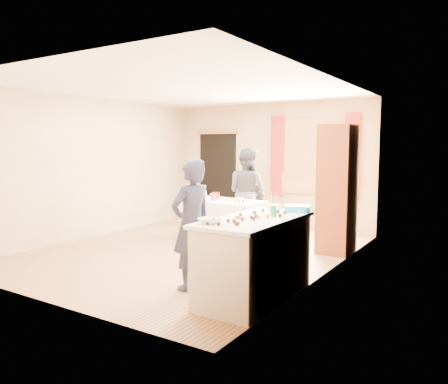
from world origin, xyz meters
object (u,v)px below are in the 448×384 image
Objects in this scene: chair at (252,219)px; girl at (192,224)px; counter at (255,258)px; woman at (248,193)px; party_table at (223,217)px; cabinet at (337,189)px.

girl reaches higher than chair.
girl is at bearing -170.56° from counter.
party_table is at bearing 88.92° from woman.
party_table is at bearing -171.55° from cabinet.
cabinet is 2.62m from counter.
girl is at bearing 120.41° from woman.
girl is (-0.78, -0.13, 0.33)m from counter.
woman is at bearing -100.36° from chair.
cabinet is 1.27× the size of counter.
girl is (-0.88, -2.68, -0.24)m from cabinet.
girl reaches higher than party_table.
chair reaches higher than counter.
woman reaches higher than party_table.
woman is (-1.81, 0.32, -0.18)m from cabinet.
party_table is 1.01× the size of girl.
cabinet reaches higher than chair.
counter is at bearing 113.92° from girl.
cabinet reaches higher than counter.
counter is 3.69m from chair.
chair is (-1.89, 0.67, -0.74)m from cabinet.
woman reaches higher than girl.
cabinet is 1.29× the size of party_table.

